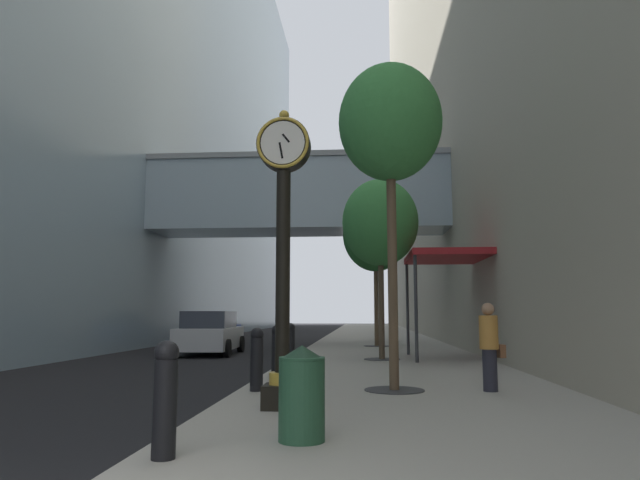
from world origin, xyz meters
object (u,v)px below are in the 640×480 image
street_tree_mid_near (380,223)px  car_silver_mid (210,333)px  bollard_nearest (165,396)px  street_clock (283,240)px  pedestrian_walking (490,345)px  trash_bin (302,392)px  bollard_fifth (290,344)px  street_tree_mid_far (375,234)px  bollard_third (257,358)px  bollard_fourth (277,349)px  street_tree_near (390,125)px  car_blue_near (214,329)px

street_tree_mid_near → car_silver_mid: street_tree_mid_near is taller
bollard_nearest → street_tree_mid_near: size_ratio=0.20×
street_clock → pedestrian_walking: (3.53, 2.14, -1.70)m
street_clock → trash_bin: street_clock is taller
bollard_fifth → street_tree_mid_far: street_tree_mid_far is taller
bollard_third → pedestrian_walking: 4.27m
trash_bin → bollard_third: bearing=107.5°
street_tree_mid_near → trash_bin: size_ratio=5.35×
bollard_fourth → street_tree_near: 5.55m
car_silver_mid → street_tree_near: bearing=-59.1°
street_tree_mid_near → car_blue_near: (-7.94, 10.23, -3.59)m
bollard_third → street_tree_mid_far: size_ratio=0.18×
bollard_fourth → bollard_fifth: bearing=90.0°
street_tree_mid_near → car_blue_near: bearing=127.8°
bollard_nearest → bollard_fifth: (0.00, 9.75, 0.00)m
street_tree_mid_far → car_blue_near: 9.53m
street_tree_mid_near → trash_bin: street_tree_mid_near is taller
street_tree_mid_far → pedestrian_walking: (1.75, -14.05, -3.99)m
bollard_third → bollard_fourth: (0.00, 2.44, 0.00)m
street_tree_near → bollard_fifth: bearing=118.5°
street_clock → pedestrian_walking: size_ratio=2.88×
trash_bin → car_blue_near: size_ratio=0.26×
bollard_third → pedestrian_walking: pedestrian_walking is taller
bollard_fourth → bollard_fifth: 2.44m
bollard_nearest → bollard_fifth: bearing=90.0°
bollard_fifth → car_silver_mid: 7.04m
bollard_nearest → bollard_third: bearing=90.0°
street_clock → bollard_fourth: (-0.73, 4.30, -1.94)m
street_clock → trash_bin: size_ratio=4.39×
bollard_third → trash_bin: 4.20m
trash_bin → car_silver_mid: bearing=108.9°
pedestrian_walking → bollard_fourth: bearing=153.1°
street_tree_near → street_tree_mid_near: 7.09m
street_tree_near → pedestrian_walking: (1.75, 0.02, -4.20)m
street_clock → bollard_nearest: 3.65m
street_clock → car_blue_near: street_clock is taller
bollard_fourth → car_blue_near: size_ratio=0.28×
bollard_nearest → bollard_third: same height
street_clock → bollard_nearest: (-0.73, -3.01, -1.94)m
street_clock → pedestrian_walking: street_clock is taller
bollard_third → trash_bin: bollard_third is taller
bollard_fourth → street_clock: bearing=-80.3°
bollard_third → street_tree_mid_far: bearing=80.1°
street_tree_mid_far → car_blue_near: (-7.94, 3.19, -4.19)m
street_tree_mid_far → trash_bin: 18.87m
street_tree_mid_far → car_blue_near: street_tree_mid_far is taller
bollard_nearest → bollard_fourth: (0.00, 7.32, 0.00)m
bollard_third → car_blue_near: car_blue_near is taller
bollard_third → trash_bin: size_ratio=1.09×
street_tree_near → bollard_third: bearing=-174.2°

